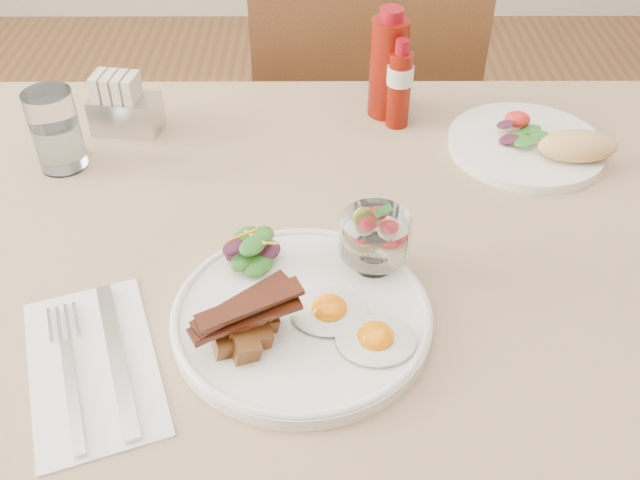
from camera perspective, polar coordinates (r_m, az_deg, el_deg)
table at (r=0.92m, az=5.57°, el=-5.39°), size 1.33×0.88×0.75m
chair_far at (r=1.53m, az=3.29°, el=8.90°), size 0.42×0.42×0.93m
main_plate at (r=0.77m, az=-1.48°, el=-6.19°), size 0.28×0.28×0.02m
fried_eggs at (r=0.74m, az=2.59°, el=-6.73°), size 0.14×0.12×0.02m
bacon_potato_pile at (r=0.72m, az=-5.94°, el=-6.59°), size 0.12×0.09×0.05m
side_salad at (r=0.81m, az=-5.36°, el=-0.86°), size 0.07×0.07×0.04m
fruit_cup at (r=0.79m, az=4.42°, el=0.33°), size 0.08×0.08×0.08m
second_plate at (r=1.07m, az=17.05°, el=7.35°), size 0.23×0.22×0.06m
ketchup_bottle at (r=1.10m, az=5.48°, el=13.67°), size 0.06×0.06×0.17m
hot_sauce_bottle at (r=1.07m, az=6.37°, el=12.23°), size 0.04×0.04×0.14m
sugar_caddy at (r=1.10m, az=-15.44°, el=10.16°), size 0.11×0.07×0.09m
water_glass at (r=1.04m, az=-20.30°, el=7.92°), size 0.07×0.07×0.11m
napkin_cutlery at (r=0.77m, az=-17.59°, el=-9.48°), size 0.19×0.25×0.01m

